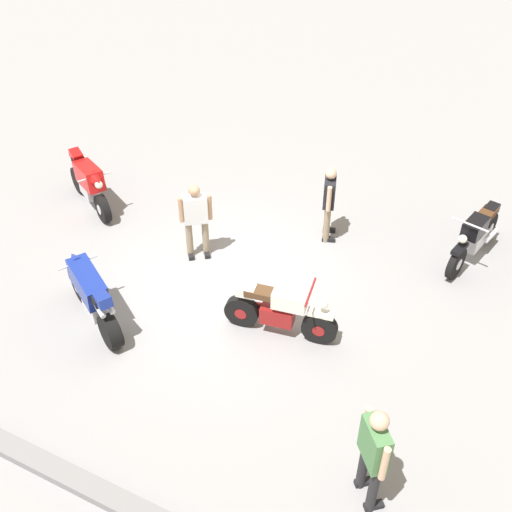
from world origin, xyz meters
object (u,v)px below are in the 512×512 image
object	(u,v)px
motorcycle_black_cruiser	(475,236)
person_in_green_shirt	(373,452)
motorcycle_red_sportbike	(89,182)
motorcycle_cream_vintage	(280,311)
motorcycle_blue_sportbike	(92,295)
person_in_white_shirt	(196,217)
person_in_black_shirt	(329,200)

from	to	relation	value
motorcycle_black_cruiser	person_in_green_shirt	bearing A→B (deg)	10.85
person_in_green_shirt	motorcycle_red_sportbike	bearing A→B (deg)	112.66
motorcycle_cream_vintage	person_in_green_shirt	world-z (taller)	person_in_green_shirt
motorcycle_blue_sportbike	motorcycle_black_cruiser	distance (m)	7.18
motorcycle_black_cruiser	person_in_white_shirt	world-z (taller)	person_in_white_shirt
person_in_white_shirt	person_in_green_shirt	size ratio (longest dim) A/B	0.90
person_in_white_shirt	motorcycle_black_cruiser	bearing A→B (deg)	79.27
person_in_black_shirt	person_in_green_shirt	world-z (taller)	person_in_green_shirt
motorcycle_cream_vintage	motorcycle_blue_sportbike	bearing A→B (deg)	-167.89
motorcycle_black_cruiser	person_in_white_shirt	distance (m)	5.34
person_in_white_shirt	motorcycle_cream_vintage	bearing A→B (deg)	26.15
person_in_white_shirt	motorcycle_blue_sportbike	bearing A→B (deg)	-51.58
motorcycle_blue_sportbike	motorcycle_black_cruiser	xyz separation A→B (m)	(-5.49, -4.62, -0.07)
person_in_black_shirt	motorcycle_cream_vintage	bearing A→B (deg)	-103.02
motorcycle_cream_vintage	person_in_white_shirt	world-z (taller)	person_in_white_shirt
motorcycle_cream_vintage	motorcycle_black_cruiser	bearing A→B (deg)	45.29
person_in_white_shirt	person_in_green_shirt	bearing A→B (deg)	16.93
motorcycle_cream_vintage	motorcycle_red_sportbike	xyz separation A→B (m)	(5.23, -1.69, 0.11)
motorcycle_black_cruiser	person_in_white_shirt	xyz separation A→B (m)	(4.82, 2.26, 0.38)
person_in_black_shirt	person_in_white_shirt	bearing A→B (deg)	-159.16
motorcycle_blue_sportbike	person_in_green_shirt	bearing A→B (deg)	-161.70
person_in_black_shirt	person_in_green_shirt	xyz separation A→B (m)	(-2.54, 5.14, 0.12)
motorcycle_red_sportbike	motorcycle_blue_sportbike	distance (m)	3.62
motorcycle_cream_vintage	motorcycle_red_sportbike	size ratio (longest dim) A/B	1.11
motorcycle_cream_vintage	person_in_green_shirt	size ratio (longest dim) A/B	1.11
person_in_green_shirt	person_in_white_shirt	bearing A→B (deg)	103.12
person_in_black_shirt	person_in_green_shirt	bearing A→B (deg)	-81.94
motorcycle_black_cruiser	person_in_green_shirt	size ratio (longest dim) A/B	1.17
motorcycle_cream_vintage	motorcycle_black_cruiser	size ratio (longest dim) A/B	0.95
motorcycle_cream_vintage	motorcycle_red_sportbike	world-z (taller)	motorcycle_red_sportbike
person_in_black_shirt	person_in_white_shirt	distance (m)	2.63
person_in_green_shirt	person_in_black_shirt	bearing A→B (deg)	76.66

